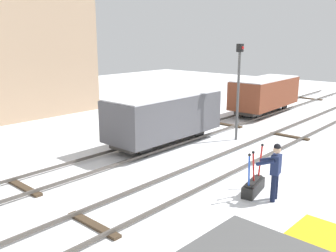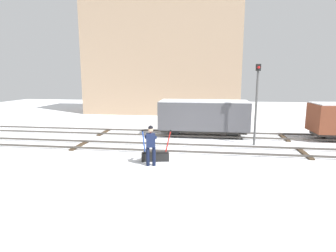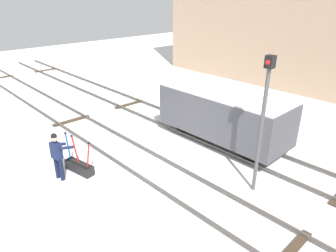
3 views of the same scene
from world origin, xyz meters
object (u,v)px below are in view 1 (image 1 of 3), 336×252
Objects in this scene: switch_lever_frame at (253,185)px; signal_post at (239,83)px; freight_car_mid_siding at (265,93)px; freight_car_back_track at (164,116)px; rail_worker at (275,169)px.

switch_lever_frame is 6.64m from signal_post.
freight_car_mid_siding is at bearing 17.00° from signal_post.
freight_car_back_track is (2.08, 5.67, 1.08)m from switch_lever_frame.
freight_car_back_track is at bearing 60.36° from rail_worker.
freight_car_mid_siding is (11.48, 6.35, 0.30)m from rail_worker.
signal_post reaches higher than freight_car_back_track.
signal_post is at bearing 30.11° from rail_worker.
signal_post is 0.78× the size of freight_car_mid_siding.
rail_worker is at bearing -153.00° from freight_car_mid_siding.
switch_lever_frame is at bearing -110.31° from freight_car_back_track.
rail_worker is 0.31× the size of freight_car_back_track.
freight_car_mid_siding is at bearing 17.95° from rail_worker.
signal_post is 0.79× the size of freight_car_back_track.
switch_lever_frame is at bearing 73.94° from rail_worker.
signal_post is (5.01, 4.38, 1.69)m from rail_worker.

